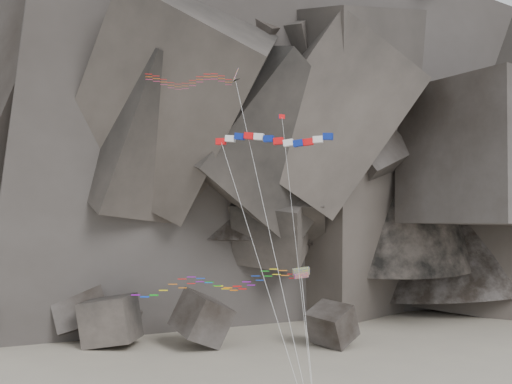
{
  "coord_description": "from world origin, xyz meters",
  "views": [
    {
      "loc": [
        -0.96,
        -46.99,
        18.17
      ],
      "look_at": [
        2.15,
        6.0,
        20.02
      ],
      "focal_mm": 40.0,
      "sensor_mm": 36.0,
      "label": 1
    }
  ],
  "objects": [
    {
      "name": "delta_kite",
      "position": [
        -4.3,
        5.09,
        30.25
      ],
      "size": [
        14.05,
        14.15,
        29.97
      ],
      "rotation": [
        0.0,
        0.0,
        0.07
      ],
      "color": "red",
      "rests_on": "ground"
    },
    {
      "name": "banner_kite",
      "position": [
        3.36,
        1.37,
        24.28
      ],
      "size": [
        9.94,
        11.24,
        23.41
      ],
      "rotation": [
        0.0,
        0.0,
        -0.31
      ],
      "color": "red",
      "rests_on": "ground"
    },
    {
      "name": "headland",
      "position": [
        0.0,
        70.0,
        42.0
      ],
      "size": [
        110.0,
        70.0,
        84.0
      ],
      "primitive_type": null,
      "color": "#504842",
      "rests_on": "ground"
    },
    {
      "name": "parafoil_kite",
      "position": [
        -1.84,
        1.15,
        12.24
      ],
      "size": [
        15.41,
        9.36,
        11.87
      ],
      "rotation": [
        0.0,
        0.0,
        0.13
      ],
      "color": "#C7CC0B",
      "rests_on": "ground"
    },
    {
      "name": "boulder_field",
      "position": [
        -20.29,
        34.06,
        2.58
      ],
      "size": [
        57.16,
        17.47,
        8.94
      ],
      "color": "#47423F",
      "rests_on": "ground"
    },
    {
      "name": "pennant_kite",
      "position": [
        4.31,
        -2.21,
        20.13
      ],
      "size": [
        2.02,
        7.46,
        24.54
      ],
      "rotation": [
        0.0,
        0.0,
        0.44
      ],
      "color": "red",
      "rests_on": "ground"
    }
  ]
}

